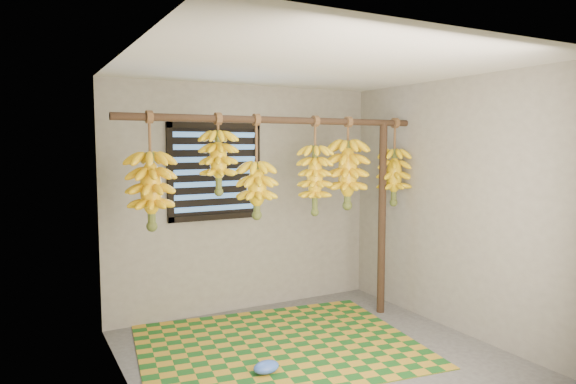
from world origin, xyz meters
TOP-DOWN VIEW (x-y plane):
  - floor at (0.00, 0.00)m, footprint 3.00×3.00m
  - ceiling at (0.00, 0.00)m, footprint 3.00×3.00m
  - wall_back at (0.00, 1.50)m, footprint 3.00×0.01m
  - wall_left at (-1.50, 0.00)m, footprint 0.01×3.00m
  - wall_right at (1.50, 0.00)m, footprint 0.01×3.00m
  - window at (-0.35, 1.48)m, footprint 1.00×0.04m
  - hanging_pole at (0.00, 0.70)m, footprint 3.00×0.06m
  - support_post at (1.20, 0.70)m, footprint 0.08×0.08m
  - woven_mat at (-0.18, 0.40)m, footprint 2.63×2.22m
  - plastic_bag at (-0.52, -0.05)m, footprint 0.25×0.20m
  - banana_bunch_a at (-1.19, 0.70)m, footprint 0.35×0.35m
  - banana_bunch_b at (-0.61, 0.70)m, footprint 0.31×0.31m
  - banana_bunch_c at (-0.24, 0.70)m, footprint 0.33×0.33m
  - banana_bunch_d at (0.38, 0.70)m, footprint 0.31×0.31m
  - banana_bunch_e at (0.76, 0.70)m, footprint 0.38×0.38m
  - banana_bunch_f at (1.35, 0.70)m, footprint 0.33×0.33m

SIDE VIEW (x-z plane):
  - floor at x=0.00m, z-range -0.01..0.00m
  - woven_mat at x=-0.18m, z-range 0.00..0.01m
  - plastic_bag at x=-0.52m, z-range 0.01..0.10m
  - support_post at x=1.20m, z-range 0.00..2.00m
  - wall_back at x=0.00m, z-range 0.00..2.40m
  - wall_left at x=-1.50m, z-range 0.00..2.40m
  - wall_right at x=1.50m, z-range 0.00..2.40m
  - banana_bunch_c at x=-0.24m, z-range 0.90..1.84m
  - banana_bunch_a at x=-1.19m, z-range 0.92..1.88m
  - banana_bunch_d at x=0.38m, z-range 0.97..1.91m
  - banana_bunch_f at x=1.35m, z-range 0.99..1.89m
  - banana_bunch_e at x=0.76m, z-range 1.03..1.93m
  - window at x=-0.35m, z-range 1.00..2.00m
  - banana_bunch_b at x=-0.61m, z-range 1.27..1.98m
  - hanging_pole at x=0.00m, z-range 1.97..2.03m
  - ceiling at x=0.00m, z-range 2.40..2.41m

